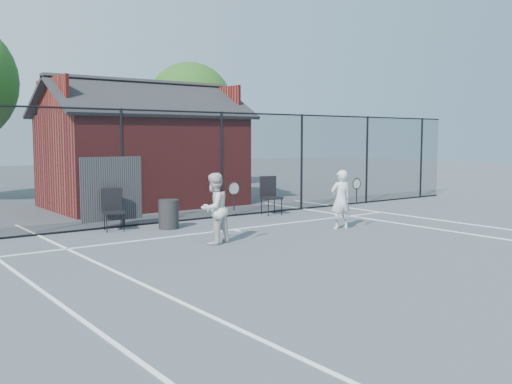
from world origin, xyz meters
TOP-DOWN VIEW (x-y plane):
  - ground at (0.00, 0.00)m, footprint 80.00×80.00m
  - court_lines at (0.00, -1.32)m, footprint 11.02×18.00m
  - fence at (-0.30, 5.00)m, footprint 22.04×3.00m
  - clubhouse at (0.50, 9.00)m, footprint 6.50×4.36m
  - tree_right at (5.50, 14.50)m, footprint 3.97×3.97m
  - player_front at (2.23, 1.50)m, footprint 0.69×0.55m
  - player_back at (-1.37, 1.70)m, footprint 0.89×0.77m
  - chair_left at (-2.42, 4.60)m, footprint 0.59×0.61m
  - chair_right at (2.48, 4.60)m, footprint 0.62×0.64m
  - waste_bin at (-1.19, 4.10)m, footprint 0.61×0.61m

SIDE VIEW (x-z plane):
  - ground at x=0.00m, z-range 0.00..0.00m
  - court_lines at x=0.00m, z-range 0.00..0.01m
  - waste_bin at x=-1.19m, z-range 0.00..0.73m
  - chair_left at x=-2.42m, z-range 0.00..1.01m
  - chair_right at x=2.48m, z-range 0.00..1.11m
  - player_front at x=2.23m, z-range 0.00..1.48m
  - player_back at x=-1.37m, z-range 0.00..1.53m
  - fence at x=-0.30m, z-range -0.05..2.95m
  - clubhouse at x=0.50m, z-range -0.49..3.70m
  - tree_right at x=5.50m, z-range 0.86..6.56m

